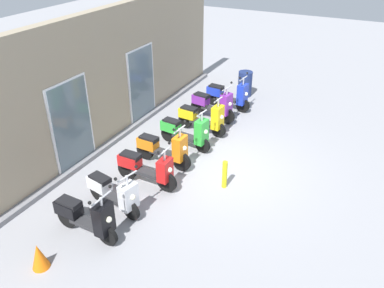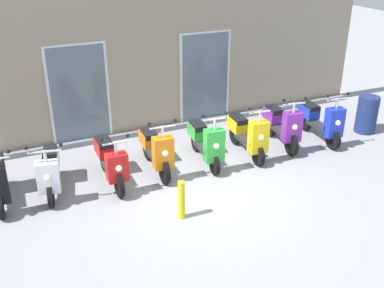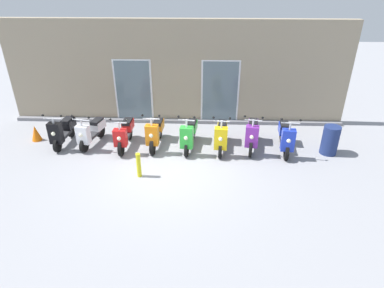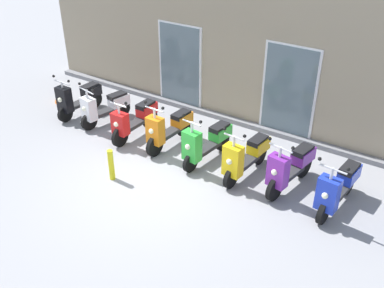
{
  "view_description": "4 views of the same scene",
  "coord_description": "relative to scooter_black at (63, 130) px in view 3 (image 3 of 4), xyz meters",
  "views": [
    {
      "loc": [
        -7.84,
        -3.13,
        5.47
      ],
      "look_at": [
        -0.02,
        0.8,
        0.5
      ],
      "focal_mm": 36.61,
      "sensor_mm": 36.0,
      "label": 1
    },
    {
      "loc": [
        -3.29,
        -6.37,
        4.4
      ],
      "look_at": [
        0.12,
        0.99,
        0.63
      ],
      "focal_mm": 42.46,
      "sensor_mm": 36.0,
      "label": 2
    },
    {
      "loc": [
        1.01,
        -7.77,
        4.88
      ],
      "look_at": [
        0.67,
        0.53,
        0.53
      ],
      "focal_mm": 30.38,
      "sensor_mm": 36.0,
      "label": 3
    },
    {
      "loc": [
        4.91,
        -5.9,
        5.43
      ],
      "look_at": [
        0.64,
        0.58,
        0.81
      ],
      "focal_mm": 41.53,
      "sensor_mm": 36.0,
      "label": 4
    }
  ],
  "objects": [
    {
      "name": "ground_plane",
      "position": [
        3.48,
        -1.36,
        -0.5
      ],
      "size": [
        40.0,
        40.0,
        0.0
      ],
      "primitive_type": "plane",
      "color": "#939399"
    },
    {
      "name": "scooter_white",
      "position": [
        0.91,
        0.04,
        -0.03
      ],
      "size": [
        0.69,
        1.48,
        1.19
      ],
      "color": "black",
      "rests_on": "ground_plane"
    },
    {
      "name": "traffic_cone",
      "position": [
        -1.04,
        0.25,
        -0.24
      ],
      "size": [
        0.32,
        0.32,
        0.52
      ],
      "primitive_type": "cone",
      "color": "orange",
      "rests_on": "ground_plane"
    },
    {
      "name": "scooter_black",
      "position": [
        0.0,
        0.0,
        0.0
      ],
      "size": [
        0.63,
        1.5,
        1.22
      ],
      "color": "black",
      "rests_on": "ground_plane"
    },
    {
      "name": "scooter_green",
      "position": [
        4.03,
        -0.09,
        0.0
      ],
      "size": [
        0.56,
        1.59,
        1.3
      ],
      "color": "black",
      "rests_on": "ground_plane"
    },
    {
      "name": "storefront_facade",
      "position": [
        3.48,
        2.12,
        1.25
      ],
      "size": [
        11.99,
        0.5,
        3.61
      ],
      "color": "gray",
      "rests_on": "ground_plane"
    },
    {
      "name": "scooter_blue",
      "position": [
        6.97,
        -0.15,
        -0.01
      ],
      "size": [
        0.58,
        1.61,
        1.3
      ],
      "color": "black",
      "rests_on": "ground_plane"
    },
    {
      "name": "trash_bin",
      "position": [
        8.29,
        -0.24,
        -0.05
      ],
      "size": [
        0.49,
        0.49,
        0.89
      ],
      "primitive_type": "cylinder",
      "color": "navy",
      "rests_on": "ground_plane"
    },
    {
      "name": "scooter_orange",
      "position": [
        2.96,
        -0.0,
        -0.02
      ],
      "size": [
        0.56,
        1.62,
        1.29
      ],
      "color": "black",
      "rests_on": "ground_plane"
    },
    {
      "name": "scooter_purple",
      "position": [
        5.97,
        -0.04,
        0.01
      ],
      "size": [
        0.63,
        1.6,
        1.3
      ],
      "color": "black",
      "rests_on": "ground_plane"
    },
    {
      "name": "scooter_red",
      "position": [
        2.01,
        -0.09,
        -0.02
      ],
      "size": [
        0.53,
        1.62,
        1.19
      ],
      "color": "black",
      "rests_on": "ground_plane"
    },
    {
      "name": "curb_bollard",
      "position": [
        2.75,
        -1.77,
        -0.15
      ],
      "size": [
        0.12,
        0.12,
        0.7
      ],
      "primitive_type": "cylinder",
      "color": "yellow",
      "rests_on": "ground_plane"
    },
    {
      "name": "scooter_yellow",
      "position": [
        5.02,
        -0.13,
        -0.0
      ],
      "size": [
        0.53,
        1.59,
        1.3
      ],
      "color": "black",
      "rests_on": "ground_plane"
    }
  ]
}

